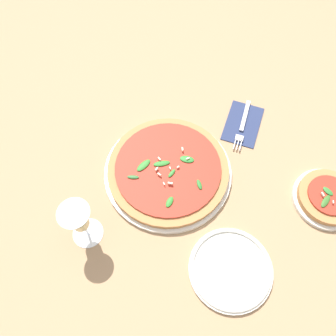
{
  "coord_description": "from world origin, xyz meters",
  "views": [
    {
      "loc": [
        0.44,
        0.07,
        0.83
      ],
      "look_at": [
        0.03,
        -0.03,
        0.03
      ],
      "focal_mm": 35.0,
      "sensor_mm": 36.0,
      "label": 1
    }
  ],
  "objects_px": {
    "pizza_arugula_main": "(168,170)",
    "side_plate_white": "(231,269)",
    "pizza_personal_side": "(327,198)",
    "wine_glass": "(78,220)",
    "fork": "(243,124)"
  },
  "relations": [
    {
      "from": "wine_glass",
      "to": "fork",
      "type": "xyz_separation_m",
      "value": [
        -0.43,
        0.35,
        -0.1
      ]
    },
    {
      "from": "pizza_arugula_main",
      "to": "fork",
      "type": "bearing_deg",
      "value": 138.54
    },
    {
      "from": "wine_glass",
      "to": "fork",
      "type": "relative_size",
      "value": 0.81
    },
    {
      "from": "pizza_personal_side",
      "to": "side_plate_white",
      "type": "height_order",
      "value": "pizza_personal_side"
    },
    {
      "from": "wine_glass",
      "to": "side_plate_white",
      "type": "xyz_separation_m",
      "value": [
        0.01,
        0.37,
        -0.1
      ]
    },
    {
      "from": "pizza_arugula_main",
      "to": "pizza_personal_side",
      "type": "height_order",
      "value": "same"
    },
    {
      "from": "fork",
      "to": "side_plate_white",
      "type": "height_order",
      "value": "side_plate_white"
    },
    {
      "from": "pizza_arugula_main",
      "to": "side_plate_white",
      "type": "xyz_separation_m",
      "value": [
        0.23,
        0.21,
        -0.01
      ]
    },
    {
      "from": "wine_glass",
      "to": "fork",
      "type": "height_order",
      "value": "wine_glass"
    },
    {
      "from": "pizza_arugula_main",
      "to": "pizza_personal_side",
      "type": "relative_size",
      "value": 2.0
    },
    {
      "from": "wine_glass",
      "to": "pizza_arugula_main",
      "type": "bearing_deg",
      "value": 143.36
    },
    {
      "from": "wine_glass",
      "to": "fork",
      "type": "bearing_deg",
      "value": 140.91
    },
    {
      "from": "wine_glass",
      "to": "side_plate_white",
      "type": "height_order",
      "value": "wine_glass"
    },
    {
      "from": "pizza_personal_side",
      "to": "side_plate_white",
      "type": "relative_size",
      "value": 0.87
    },
    {
      "from": "fork",
      "to": "pizza_arugula_main",
      "type": "bearing_deg",
      "value": -37.03
    }
  ]
}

